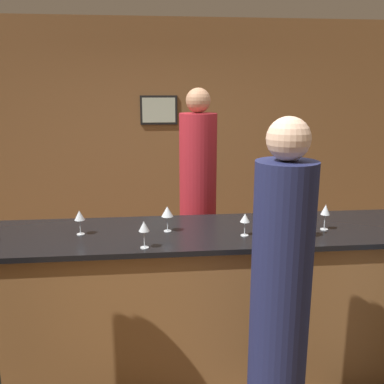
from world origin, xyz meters
TOP-DOWN VIEW (x-y plane):
  - ground_plane at (0.00, 0.00)m, footprint 14.00×14.00m
  - back_wall at (-0.00, 2.45)m, footprint 8.00×0.08m
  - bar_counter at (0.00, 0.00)m, footprint 3.34×0.75m
  - bartender at (0.20, 0.76)m, footprint 0.32×0.32m
  - guest_1 at (0.46, -0.77)m, footprint 0.31×0.31m
  - wine_bottle_0 at (0.77, -0.21)m, footprint 0.07×0.07m
  - wine_glass_0 at (-0.10, 0.01)m, footprint 0.08×0.08m
  - wine_glass_1 at (-0.25, -0.29)m, footprint 0.07×0.07m
  - wine_glass_2 at (0.41, -0.13)m, footprint 0.07×0.07m
  - wine_glass_3 at (0.98, -0.07)m, footprint 0.06×0.06m
  - wine_glass_6 at (-0.68, 0.00)m, footprint 0.07×0.07m

SIDE VIEW (x-z plane):
  - ground_plane at x=0.00m, z-range 0.00..0.00m
  - bar_counter at x=0.00m, z-range 0.00..1.05m
  - guest_1 at x=0.46m, z-range -0.05..1.82m
  - bartender at x=0.20m, z-range -0.06..1.95m
  - wine_bottle_0 at x=0.77m, z-range 1.01..1.31m
  - wine_glass_2 at x=0.41m, z-range 1.09..1.24m
  - wine_glass_6 at x=-0.68m, z-range 1.09..1.26m
  - wine_glass_1 at x=-0.25m, z-range 1.10..1.27m
  - wine_glass_3 at x=0.98m, z-range 1.10..1.28m
  - wine_glass_0 at x=-0.10m, z-range 1.10..1.28m
  - back_wall at x=0.00m, z-range 0.00..2.80m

